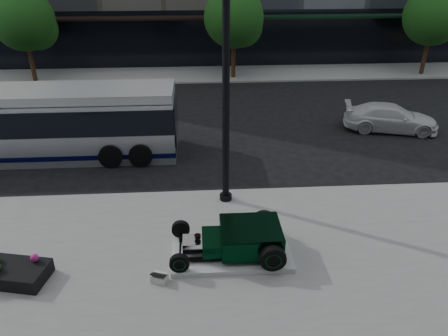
{
  "coord_description": "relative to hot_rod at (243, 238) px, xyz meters",
  "views": [
    {
      "loc": [
        -1.49,
        -15.74,
        8.14
      ],
      "look_at": [
        -0.62,
        -2.36,
        1.2
      ],
      "focal_mm": 35.0,
      "sensor_mm": 36.0,
      "label": 1
    }
  ],
  "objects": [
    {
      "name": "flower_planter",
      "position": [
        -6.32,
        -0.61,
        -0.34
      ],
      "size": [
        2.2,
        1.42,
        0.66
      ],
      "color": "black",
      "rests_on": "sidewalk_near"
    },
    {
      "name": "street_trees",
      "position": [
        1.45,
        18.81,
        3.07
      ],
      "size": [
        29.8,
        3.8,
        5.7
      ],
      "color": "black",
      "rests_on": "sidewalk_far"
    },
    {
      "name": "info_plaque",
      "position": [
        -2.32,
        -0.98,
        -0.45
      ],
      "size": [
        0.48,
        0.42,
        0.31
      ],
      "color": "silver",
      "rests_on": "sidewalk_near"
    },
    {
      "name": "sidewalk_far",
      "position": [
        0.3,
        19.74,
        -0.64
      ],
      "size": [
        70.0,
        4.0,
        0.12
      ],
      "primitive_type": "cube",
      "color": "gray",
      "rests_on": "ground"
    },
    {
      "name": "display_plinth",
      "position": [
        -0.33,
        0.0,
        -0.5
      ],
      "size": [
        3.4,
        1.8,
        0.15
      ],
      "primitive_type": "cube",
      "color": "silver",
      "rests_on": "sidewalk_near"
    },
    {
      "name": "transit_bus",
      "position": [
        -8.11,
        7.39,
        0.79
      ],
      "size": [
        12.12,
        2.88,
        2.92
      ],
      "color": "#ABB1B5",
      "rests_on": "ground"
    },
    {
      "name": "white_sedan",
      "position": [
        8.13,
        9.21,
        -0.06
      ],
      "size": [
        4.67,
        2.75,
        1.27
      ],
      "primitive_type": "imported",
      "rotation": [
        0.0,
        0.0,
        1.34
      ],
      "color": "white",
      "rests_on": "ground"
    },
    {
      "name": "ground",
      "position": [
        0.3,
        5.74,
        -0.7
      ],
      "size": [
        120.0,
        120.0,
        0.0
      ],
      "primitive_type": "plane",
      "color": "black",
      "rests_on": "ground"
    },
    {
      "name": "hot_rod",
      "position": [
        0.0,
        0.0,
        0.0
      ],
      "size": [
        3.22,
        2.0,
        0.81
      ],
      "color": "black",
      "rests_on": "display_plinth"
    },
    {
      "name": "lamppost",
      "position": [
        -0.28,
        3.08,
        3.01
      ],
      "size": [
        0.43,
        0.43,
        7.75
      ],
      "color": "black",
      "rests_on": "sidewalk_near"
    }
  ]
}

